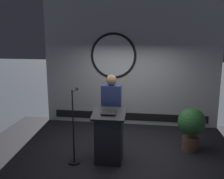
% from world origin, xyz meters
% --- Properties ---
extents(ground_plane, '(40.00, 40.00, 0.00)m').
position_xyz_m(ground_plane, '(0.00, 0.00, 0.00)').
color(ground_plane, '#383D47').
extents(stage_platform, '(6.40, 4.00, 0.30)m').
position_xyz_m(stage_platform, '(0.00, 0.00, 0.15)').
color(stage_platform, black).
rests_on(stage_platform, ground).
extents(banner_display, '(4.71, 0.12, 3.39)m').
position_xyz_m(banner_display, '(-0.01, 1.85, 1.99)').
color(banner_display, silver).
rests_on(banner_display, stage_platform).
extents(podium, '(0.64, 0.50, 1.08)m').
position_xyz_m(podium, '(-0.21, -0.49, 0.82)').
color(podium, '#26262B').
rests_on(podium, stage_platform).
extents(speaker_person, '(0.40, 0.26, 1.69)m').
position_xyz_m(speaker_person, '(-0.23, -0.01, 1.16)').
color(speaker_person, black).
rests_on(speaker_person, stage_platform).
extents(microphone_stand, '(0.24, 0.48, 1.48)m').
position_xyz_m(microphone_stand, '(-0.88, -0.60, 0.82)').
color(microphone_stand, black).
rests_on(microphone_stand, stage_platform).
extents(potted_plant, '(0.59, 0.59, 0.94)m').
position_xyz_m(potted_plant, '(1.47, 0.31, 0.87)').
color(potted_plant, brown).
rests_on(potted_plant, stage_platform).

